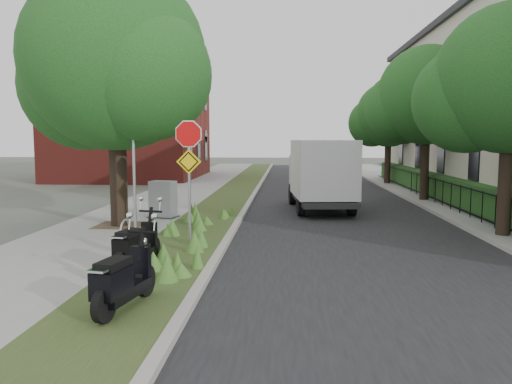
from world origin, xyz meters
TOP-DOWN VIEW (x-y plane):
  - ground at (0.00, 0.00)m, footprint 120.00×120.00m
  - sidewalk_near at (-4.25, 10.00)m, footprint 3.50×60.00m
  - verge at (-1.50, 10.00)m, footprint 2.00×60.00m
  - kerb_near at (-0.50, 10.00)m, footprint 0.20×60.00m
  - road at (3.00, 10.00)m, footprint 7.00×60.00m
  - kerb_far at (6.50, 10.00)m, footprint 0.20×60.00m
  - footpath_far at (8.20, 10.00)m, footprint 3.20×60.00m
  - street_tree_main at (-4.08, 2.86)m, footprint 6.21×5.54m
  - bare_post at (-3.20, 1.80)m, footprint 0.08×0.08m
  - bike_hoop at (-2.70, -0.60)m, footprint 0.06×0.78m
  - sign_assembly at (-1.40, 0.58)m, footprint 0.94×0.08m
  - fence_far at (7.20, 10.00)m, footprint 0.04×24.00m
  - hedge_far at (7.90, 10.00)m, footprint 1.00×24.00m
  - brick_building at (-9.50, 22.00)m, footprint 9.40×10.40m
  - far_tree_a at (6.94, 2.05)m, footprint 4.60×4.10m
  - far_tree_b at (6.94, 10.05)m, footprint 4.83×4.31m
  - far_tree_c at (6.94, 18.04)m, footprint 4.37×3.89m
  - scooter_near at (-1.96, -2.29)m, footprint 0.59×1.77m
  - scooter_far at (-1.44, -4.69)m, footprint 0.59×1.79m
  - box_truck at (2.36, 7.16)m, footprint 2.42×5.23m
  - utility_cabinet at (-3.05, 4.39)m, footprint 1.04×0.82m

SIDE VIEW (x-z plane):
  - ground at x=0.00m, z-range 0.00..0.00m
  - road at x=3.00m, z-range 0.00..0.01m
  - sidewalk_near at x=-4.25m, z-range 0.00..0.12m
  - verge at x=-1.50m, z-range 0.00..0.12m
  - footpath_far at x=8.20m, z-range 0.00..0.12m
  - kerb_near at x=-0.50m, z-range 0.00..0.13m
  - kerb_far at x=6.50m, z-range 0.00..0.13m
  - bike_hoop at x=-2.70m, z-range 0.11..0.88m
  - scooter_near at x=-1.96m, z-range 0.11..0.96m
  - scooter_far at x=-1.44m, z-range 0.11..0.96m
  - fence_far at x=7.20m, z-range 0.17..1.17m
  - hedge_far at x=7.90m, z-range 0.12..1.22m
  - utility_cabinet at x=-3.05m, z-range 0.09..1.32m
  - box_truck at x=2.36m, z-range 0.35..2.65m
  - bare_post at x=-3.20m, z-range 0.12..4.12m
  - sign_assembly at x=-1.40m, z-range 0.72..3.94m
  - far_tree_c at x=6.94m, z-range 0.99..6.92m
  - far_tree_a at x=6.94m, z-range 1.02..7.24m
  - brick_building at x=-9.50m, z-range 0.06..8.36m
  - far_tree_b at x=6.94m, z-range 1.09..7.65m
  - street_tree_main at x=-4.08m, z-range 0.97..8.63m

